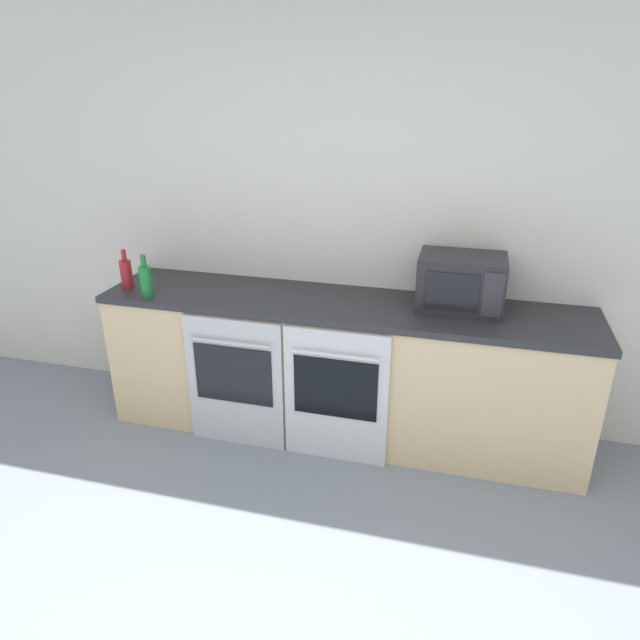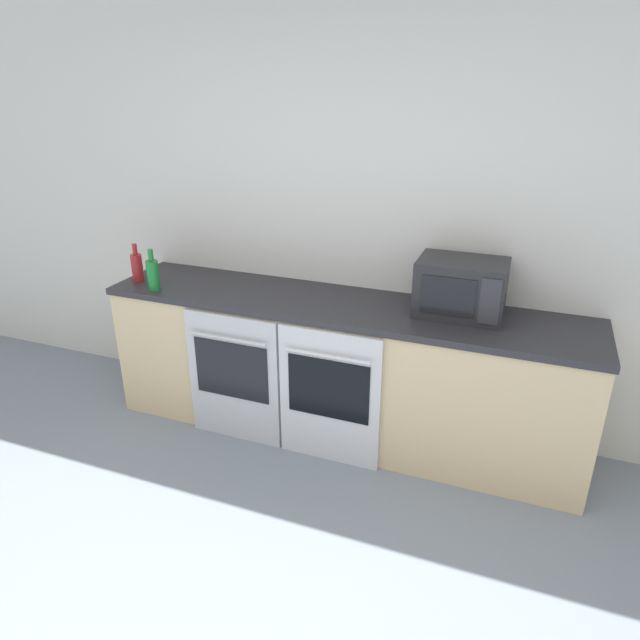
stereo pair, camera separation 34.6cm
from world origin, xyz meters
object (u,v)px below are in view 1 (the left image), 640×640
at_px(oven_left, 235,382).
at_px(microwave, 461,282).
at_px(bottle_green, 146,280).
at_px(bottle_red, 126,273).
at_px(oven_right, 336,396).

bearing_deg(oven_left, microwave, 17.06).
bearing_deg(bottle_green, microwave, 8.76).
bearing_deg(bottle_green, bottle_red, 153.65).
distance_m(oven_right, bottle_red, 1.52).
bearing_deg(bottle_green, oven_left, -9.92).
distance_m(oven_right, microwave, 0.96).
distance_m(microwave, bottle_green, 1.86).
xyz_separation_m(oven_right, microwave, (0.63, 0.38, 0.62)).
bearing_deg(bottle_green, oven_right, -4.83).
height_order(oven_left, oven_right, same).
bearing_deg(oven_right, oven_left, 180.00).
relative_size(oven_right, bottle_green, 3.22).
relative_size(microwave, bottle_green, 1.83).
xyz_separation_m(oven_left, bottle_red, (-0.78, 0.20, 0.56)).
distance_m(oven_left, oven_right, 0.62).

